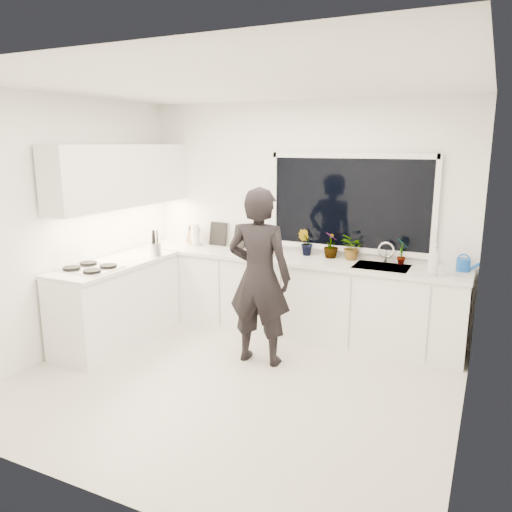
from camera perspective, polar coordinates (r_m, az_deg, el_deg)
The scene contains 25 objects.
floor at distance 4.89m, azimuth -2.68°, elevation -14.28°, with size 4.00×3.50×0.02m, color beige.
wall_back at distance 6.02m, azimuth 5.16°, elevation 4.48°, with size 4.00×0.02×2.70m, color white.
wall_left at distance 5.67m, azimuth -21.06°, elevation 3.16°, with size 0.02×3.50×2.70m, color white.
wall_right at distance 3.92m, azimuth 23.93°, elevation -1.03°, with size 0.02×3.50×2.70m, color white.
ceiling at distance 4.39m, azimuth -3.07°, elevation 19.27°, with size 4.00×3.50×0.02m, color white.
window at distance 5.78m, azimuth 10.68°, elevation 5.96°, with size 1.80×0.02×1.00m, color black.
base_cabinets_back at distance 5.94m, azimuth 3.93°, elevation -4.63°, with size 3.92×0.58×0.88m, color white.
base_cabinets_left at distance 5.89m, azimuth -15.59°, elevation -5.25°, with size 0.58×1.60×0.88m, color white.
countertop_back at distance 5.81m, azimuth 3.96°, elevation -0.32°, with size 3.94×0.62×0.04m, color silver.
countertop_left at distance 5.76m, azimuth -15.86°, elevation -0.89°, with size 0.62×1.60×0.04m, color silver.
upper_cabinets at distance 5.97m, azimuth -15.06°, elevation 8.85°, with size 0.34×2.10×0.70m, color white.
sink at distance 5.54m, azimuth 14.13°, elevation -1.65°, with size 0.58×0.42×0.14m, color silver.
faucet at distance 5.70m, azimuth 14.63°, elevation 0.36°, with size 0.03×0.03×0.22m, color silver.
stovetop at distance 5.52m, azimuth -18.43°, elevation -1.28°, with size 0.56×0.48×0.03m, color black.
person at distance 5.00m, azimuth 0.37°, elevation -2.41°, with size 0.66×0.43×1.81m, color black.
pizza_tray at distance 5.94m, azimuth 0.32°, elevation 0.34°, with size 0.44×0.33×0.03m, color silver.
pizza at distance 5.94m, azimuth 0.32°, elevation 0.50°, with size 0.41×0.29×0.01m, color #AB2A16.
watering_can at distance 5.58m, azimuth 22.60°, elevation -0.94°, with size 0.14×0.14×0.13m, color blue.
paper_towel_roll at distance 6.49m, azimuth -6.96°, elevation 2.35°, with size 0.11×0.11×0.26m, color silver.
knife_block at distance 6.56m, azimuth -7.19°, elevation 2.27°, with size 0.13×0.10×0.22m, color #945F45.
utensil_crock at distance 5.94m, azimuth -11.41°, elevation 0.73°, with size 0.13×0.13×0.16m, color silver.
picture_frame_large at distance 6.33m, azimuth -1.85°, elevation 2.25°, with size 0.22×0.02×0.28m, color black.
picture_frame_small at distance 6.47m, azimuth -4.34°, elevation 2.55°, with size 0.25×0.02×0.30m, color black.
herb_plants at distance 5.75m, azimuth 10.12°, elevation 1.08°, with size 1.29×0.35×0.30m.
soap_bottles at distance 5.27m, azimuth 19.84°, elevation -0.55°, with size 0.22×0.17×0.32m.
Camera 1 is at (2.08, -3.83, 2.21)m, focal length 35.00 mm.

